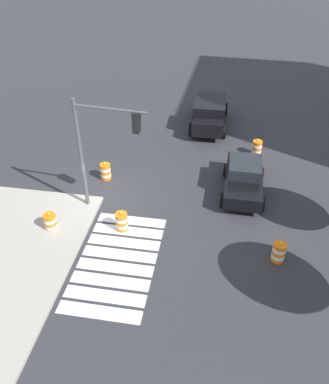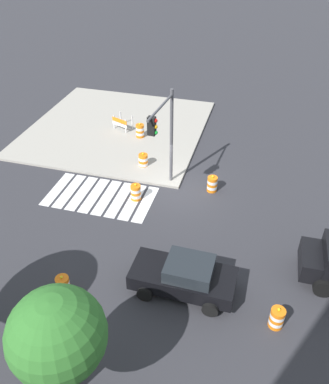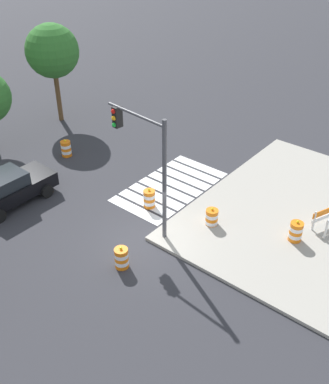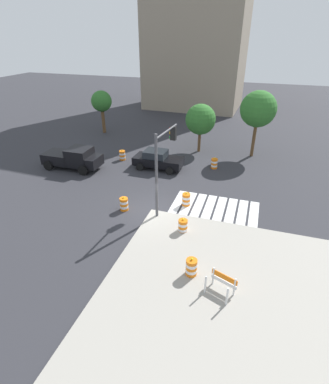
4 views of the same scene
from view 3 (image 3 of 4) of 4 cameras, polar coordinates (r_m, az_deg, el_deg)
name	(u,v)px [view 3 (image 3 of 4)]	position (r m, az deg, el deg)	size (l,w,h in m)	color
ground_plane	(145,240)	(19.96, -2.44, -6.00)	(120.00, 120.00, 0.00)	#2D2D33
crosswalk_stripes	(170,187)	(23.36, 0.72, 0.66)	(5.85, 3.20, 0.02)	silver
sports_car	(9,188)	(23.02, -18.81, 0.47)	(4.32, 2.19, 1.63)	black
traffic_barrel_near_corner	(122,258)	(18.47, -5.38, -8.19)	(0.56, 0.56, 1.02)	orange
traffic_barrel_median_near	(212,218)	(20.53, 5.91, -3.27)	(0.56, 0.56, 1.02)	orange
traffic_barrel_median_far	(66,149)	(26.56, -12.17, 5.32)	(0.56, 0.56, 1.02)	orange
traffic_barrel_far_curb	(149,199)	(21.69, -1.91, -0.83)	(0.56, 0.56, 1.02)	orange
traffic_barrel_on_sidewalk	(296,231)	(20.22, 16.06, -4.74)	(0.56, 0.56, 1.02)	orange
construction_barricade	(326,217)	(21.24, 19.48, -3.01)	(1.43, 1.17, 1.00)	silver
traffic_light_pole	(144,151)	(18.49, -2.56, 5.13)	(0.53, 3.28, 5.50)	#4C4C51
street_tree_streetside_near	(52,51)	(29.74, -13.83, 16.68)	(3.26, 3.26, 6.16)	brown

